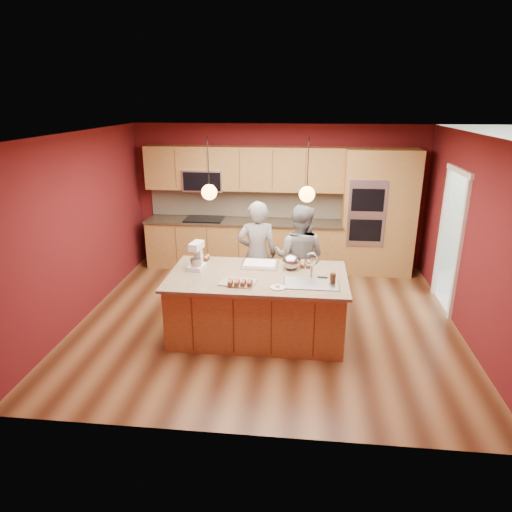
# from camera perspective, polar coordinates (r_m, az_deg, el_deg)

# --- Properties ---
(floor) EXTENTS (5.50, 5.50, 0.00)m
(floor) POSITION_cam_1_polar(r_m,az_deg,el_deg) (6.91, 1.40, -7.89)
(floor) COLOR #442312
(floor) RESTS_ON ground
(ceiling) EXTENTS (5.50, 5.50, 0.00)m
(ceiling) POSITION_cam_1_polar(r_m,az_deg,el_deg) (6.17, 1.61, 15.03)
(ceiling) COLOR white
(ceiling) RESTS_ON ground
(wall_back) EXTENTS (5.50, 0.00, 5.50)m
(wall_back) POSITION_cam_1_polar(r_m,az_deg,el_deg) (8.83, 2.84, 7.44)
(wall_back) COLOR #551214
(wall_back) RESTS_ON ground
(wall_front) EXTENTS (5.50, 0.00, 5.50)m
(wall_front) POSITION_cam_1_polar(r_m,az_deg,el_deg) (4.09, -1.39, -6.94)
(wall_front) COLOR #551214
(wall_front) RESTS_ON ground
(wall_left) EXTENTS (0.00, 5.00, 5.00)m
(wall_left) POSITION_cam_1_polar(r_m,az_deg,el_deg) (7.17, -21.02, 3.37)
(wall_left) COLOR #551214
(wall_left) RESTS_ON ground
(wall_right) EXTENTS (0.00, 5.00, 5.00)m
(wall_right) POSITION_cam_1_polar(r_m,az_deg,el_deg) (6.78, 25.35, 1.93)
(wall_right) COLOR #551214
(wall_right) RESTS_ON ground
(cabinet_run) EXTENTS (3.74, 0.64, 2.30)m
(cabinet_run) POSITION_cam_1_polar(r_m,az_deg,el_deg) (8.74, -1.77, 4.86)
(cabinet_run) COLOR olive
(cabinet_run) RESTS_ON floor
(oven_column) EXTENTS (1.30, 0.62, 2.30)m
(oven_column) POSITION_cam_1_polar(r_m,az_deg,el_deg) (8.67, 15.01, 5.23)
(oven_column) COLOR olive
(oven_column) RESTS_ON floor
(doorway_trim) EXTENTS (0.08, 1.11, 2.20)m
(doorway_trim) POSITION_cam_1_polar(r_m,az_deg,el_deg) (7.58, 23.04, 1.57)
(doorway_trim) COLOR white
(doorway_trim) RESTS_ON wall_right
(pendant_left) EXTENTS (0.20, 0.20, 0.80)m
(pendant_left) POSITION_cam_1_polar(r_m,az_deg,el_deg) (5.93, -5.87, 7.98)
(pendant_left) COLOR black
(pendant_left) RESTS_ON ceiling
(pendant_right) EXTENTS (0.20, 0.20, 0.80)m
(pendant_right) POSITION_cam_1_polar(r_m,az_deg,el_deg) (5.81, 6.39, 7.72)
(pendant_right) COLOR black
(pendant_right) RESTS_ON ceiling
(island) EXTENTS (2.40, 1.35, 1.26)m
(island) POSITION_cam_1_polar(r_m,az_deg,el_deg) (6.32, 0.32, -6.04)
(island) COLOR olive
(island) RESTS_ON floor
(person_left) EXTENTS (0.67, 0.49, 1.70)m
(person_left) POSITION_cam_1_polar(r_m,az_deg,el_deg) (7.04, 0.12, 0.13)
(person_left) COLOR black
(person_left) RESTS_ON floor
(person_right) EXTENTS (0.94, 0.82, 1.65)m
(person_right) POSITION_cam_1_polar(r_m,az_deg,el_deg) (7.01, 5.44, -0.22)
(person_right) COLOR slate
(person_right) RESTS_ON floor
(stand_mixer) EXTENTS (0.25, 0.31, 0.38)m
(stand_mixer) POSITION_cam_1_polar(r_m,az_deg,el_deg) (6.38, -7.41, -0.18)
(stand_mixer) COLOR white
(stand_mixer) RESTS_ON island
(sheet_cake) EXTENTS (0.52, 0.39, 0.05)m
(sheet_cake) POSITION_cam_1_polar(r_m,az_deg,el_deg) (6.48, 0.48, -1.03)
(sheet_cake) COLOR white
(sheet_cake) RESTS_ON island
(cooling_rack) EXTENTS (0.49, 0.39, 0.02)m
(cooling_rack) POSITION_cam_1_polar(r_m,az_deg,el_deg) (5.90, -2.26, -3.28)
(cooling_rack) COLOR silver
(cooling_rack) RESTS_ON island
(mixing_bowl) EXTENTS (0.25, 0.25, 0.22)m
(mixing_bowl) POSITION_cam_1_polar(r_m,az_deg,el_deg) (6.35, 4.41, -0.75)
(mixing_bowl) COLOR #A8AAAF
(mixing_bowl) RESTS_ON island
(plate) EXTENTS (0.19, 0.19, 0.01)m
(plate) POSITION_cam_1_polar(r_m,az_deg,el_deg) (5.74, 2.75, -3.95)
(plate) COLOR silver
(plate) RESTS_ON island
(tumbler) EXTENTS (0.07, 0.07, 0.15)m
(tumbler) POSITION_cam_1_polar(r_m,az_deg,el_deg) (5.91, 9.58, -2.83)
(tumbler) COLOR #321E0E
(tumbler) RESTS_ON island
(phone) EXTENTS (0.14, 0.08, 0.01)m
(phone) POSITION_cam_1_polar(r_m,az_deg,el_deg) (6.11, 8.32, -2.71)
(phone) COLOR black
(phone) RESTS_ON island
(cupcakes_left) EXTENTS (0.25, 0.17, 0.07)m
(cupcakes_left) POSITION_cam_1_polar(r_m,az_deg,el_deg) (6.75, -6.85, -0.20)
(cupcakes_left) COLOR tan
(cupcakes_left) RESTS_ON island
(cupcakes_rack) EXTENTS (0.33, 0.17, 0.07)m
(cupcakes_rack) POSITION_cam_1_polar(r_m,az_deg,el_deg) (5.78, -2.00, -3.30)
(cupcakes_rack) COLOR tan
(cupcakes_rack) RESTS_ON island
(cupcakes_right) EXTENTS (0.16, 0.24, 0.07)m
(cupcakes_right) POSITION_cam_1_polar(r_m,az_deg,el_deg) (6.50, 6.17, -0.97)
(cupcakes_right) COLOR tan
(cupcakes_right) RESTS_ON island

